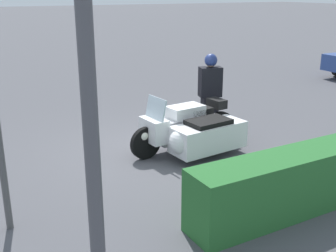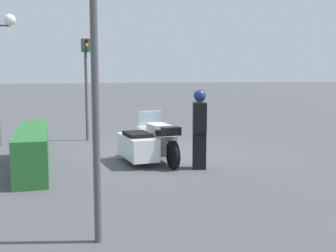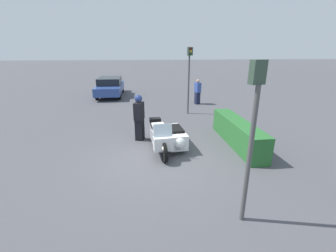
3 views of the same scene
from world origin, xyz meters
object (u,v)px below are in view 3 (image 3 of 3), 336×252
(officer_rider, at_px, (139,117))
(traffic_light_near, at_px, (253,122))
(hedge_bush_curbside, at_px, (237,133))
(police_motorcycle, at_px, (168,137))
(traffic_light_far, at_px, (189,71))
(parked_car_background, at_px, (110,86))
(pedestrian_bystander, at_px, (198,92))

(officer_rider, xyz_separation_m, traffic_light_near, (4.56, 2.02, 1.15))
(officer_rider, bearing_deg, hedge_bush_curbside, 3.03)
(police_motorcycle, distance_m, traffic_light_near, 4.03)
(hedge_bush_curbside, distance_m, traffic_light_far, 4.79)
(hedge_bush_curbside, relative_size, parked_car_background, 0.76)
(officer_rider, xyz_separation_m, traffic_light_far, (-3.47, 2.61, 1.33))
(officer_rider, relative_size, traffic_light_far, 0.51)
(police_motorcycle, bearing_deg, pedestrian_bystander, 152.73)
(officer_rider, height_order, traffic_light_far, traffic_light_far)
(traffic_light_near, distance_m, pedestrian_bystander, 10.47)
(traffic_light_near, bearing_deg, police_motorcycle, 3.22)
(police_motorcycle, xyz_separation_m, traffic_light_far, (-4.51, 1.65, 1.79))
(police_motorcycle, bearing_deg, parked_car_background, -168.36)
(hedge_bush_curbside, xyz_separation_m, traffic_light_far, (-4.34, -0.91, 1.81))
(hedge_bush_curbside, xyz_separation_m, traffic_light_near, (3.70, -1.49, 1.63))
(pedestrian_bystander, bearing_deg, traffic_light_far, 51.46)
(police_motorcycle, distance_m, traffic_light_far, 5.12)
(police_motorcycle, height_order, traffic_light_far, traffic_light_far)
(police_motorcycle, distance_m, officer_rider, 1.48)
(traffic_light_far, distance_m, pedestrian_bystander, 2.87)
(traffic_light_far, distance_m, parked_car_background, 7.62)
(traffic_light_far, bearing_deg, pedestrian_bystander, 140.47)
(officer_rider, height_order, traffic_light_near, traffic_light_near)
(police_motorcycle, distance_m, hedge_bush_curbside, 2.56)
(police_motorcycle, height_order, parked_car_background, parked_car_background)
(police_motorcycle, xyz_separation_m, hedge_bush_curbside, (-0.17, 2.56, -0.02))
(hedge_bush_curbside, bearing_deg, officer_rider, -103.88)
(hedge_bush_curbside, distance_m, traffic_light_near, 4.31)
(hedge_bush_curbside, distance_m, parked_car_background, 11.57)
(police_motorcycle, xyz_separation_m, pedestrian_bystander, (-6.73, 2.71, 0.32))
(officer_rider, xyz_separation_m, parked_car_background, (-9.21, -2.17, -0.19))
(hedge_bush_curbside, height_order, traffic_light_near, traffic_light_near)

